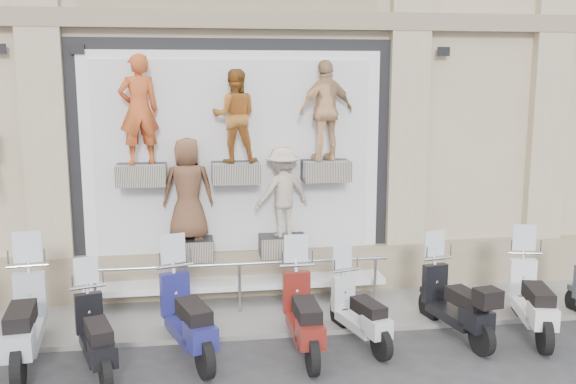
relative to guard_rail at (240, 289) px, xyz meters
name	(u,v)px	position (x,y,z in m)	size (l,w,h in m)	color
ground	(251,370)	(0.00, -2.00, -0.47)	(90.00, 90.00, 0.00)	#2E2E31
sidewalk	(240,312)	(0.00, 0.10, -0.43)	(16.00, 2.20, 0.08)	gray
shop_vitrine	(237,167)	(0.04, 0.75, 1.93)	(5.60, 0.87, 4.30)	black
guard_rail	(240,289)	(0.00, 0.00, 0.00)	(5.06, 0.10, 0.93)	#9EA0A5
scooter_c	(24,305)	(-3.04, -1.35, 0.40)	(0.62, 2.12, 1.72)	#A0A6AD
scooter_d	(95,321)	(-2.05, -1.74, 0.26)	(0.52, 1.78, 1.45)	black
scooter_e	(187,301)	(-0.84, -1.44, 0.36)	(0.59, 2.02, 1.64)	navy
scooter_f	(303,300)	(0.79, -1.55, 0.33)	(0.57, 1.95, 1.59)	maroon
scooter_g	(360,299)	(1.67, -1.37, 0.22)	(0.50, 1.70, 1.38)	#B3B7BB
scooter_h	(456,289)	(3.15, -1.35, 0.30)	(0.55, 1.88, 1.53)	black
scooter_i	(533,285)	(4.36, -1.43, 0.33)	(0.57, 1.96, 1.59)	silver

